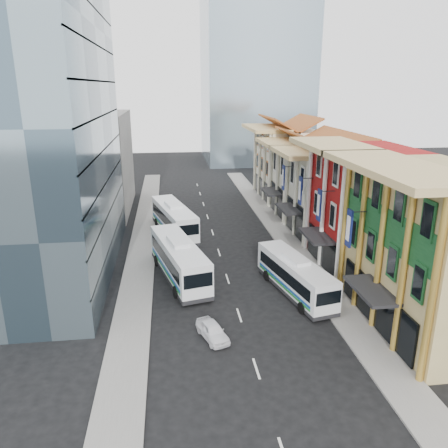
{
  "coord_description": "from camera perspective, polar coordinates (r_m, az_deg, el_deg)",
  "views": [
    {
      "loc": [
        -5.17,
        -22.79,
        17.55
      ],
      "look_at": [
        0.23,
        19.42,
        4.1
      ],
      "focal_mm": 35.0,
      "sensor_mm": 36.0,
      "label": 1
    }
  ],
  "objects": [
    {
      "name": "office_block_far",
      "position": [
        66.53,
        -16.72,
        7.68
      ],
      "size": [
        10.0,
        18.0,
        14.0
      ],
      "primitive_type": "cube",
      "color": "gray",
      "rests_on": "ground"
    },
    {
      "name": "sedan_left",
      "position": [
        32.61,
        -1.51,
        -13.76
      ],
      "size": [
        2.56,
        3.87,
        1.22
      ],
      "primitive_type": "imported",
      "rotation": [
        0.0,
        0.0,
        0.34
      ],
      "color": "white",
      "rests_on": "ground"
    },
    {
      "name": "shophouse_cream_far",
      "position": [
        72.42,
        8.24,
        7.78
      ],
      "size": [
        8.0,
        12.0,
        11.0
      ],
      "primitive_type": "cube",
      "color": "silver",
      "rests_on": "ground"
    },
    {
      "name": "ground",
      "position": [
        29.23,
        4.65,
        -19.44
      ],
      "size": [
        200.0,
        200.0,
        0.0
      ],
      "primitive_type": "plane",
      "color": "black",
      "rests_on": "ground"
    },
    {
      "name": "shophouse_cream_mid",
      "position": [
        62.63,
        10.74,
        5.67
      ],
      "size": [
        8.0,
        9.0,
        10.0
      ],
      "primitive_type": "cube",
      "color": "silver",
      "rests_on": "ground"
    },
    {
      "name": "sidewalk_left",
      "position": [
        48.19,
        -10.77,
        -4.05
      ],
      "size": [
        3.0,
        90.0,
        0.15
      ],
      "primitive_type": "cube",
      "color": "slate",
      "rests_on": "ground"
    },
    {
      "name": "office_tower",
      "position": [
        43.51,
        -23.67,
        12.76
      ],
      "size": [
        12.0,
        26.0,
        30.0
      ],
      "primitive_type": "cube",
      "color": "#3D5361",
      "rests_on": "ground"
    },
    {
      "name": "bus_left_near",
      "position": [
        41.67,
        -5.92,
        -4.52
      ],
      "size": [
        5.66,
        12.61,
        3.94
      ],
      "primitive_type": null,
      "rotation": [
        0.0,
        0.0,
        0.24
      ],
      "color": "silver",
      "rests_on": "ground"
    },
    {
      "name": "shophouse_red",
      "position": [
        45.65,
        17.82,
        2.03
      ],
      "size": [
        8.0,
        10.0,
        12.0
      ],
      "primitive_type": "cube",
      "color": "maroon",
      "rests_on": "ground"
    },
    {
      "name": "sidewalk_right",
      "position": [
        49.98,
        9.08,
        -3.15
      ],
      "size": [
        3.0,
        90.0,
        0.15
      ],
      "primitive_type": "cube",
      "color": "slate",
      "rests_on": "ground"
    },
    {
      "name": "shophouse_cream_near",
      "position": [
        54.35,
        13.61,
        3.69
      ],
      "size": [
        8.0,
        9.0,
        10.0
      ],
      "primitive_type": "cube",
      "color": "silver",
      "rests_on": "ground"
    },
    {
      "name": "bus_left_far",
      "position": [
        54.25,
        -6.57,
        0.73
      ],
      "size": [
        5.79,
        12.59,
        3.93
      ],
      "primitive_type": null,
      "rotation": [
        0.0,
        0.0,
        0.25
      ],
      "color": "white",
      "rests_on": "ground"
    },
    {
      "name": "shophouse_tan",
      "position": [
        35.68,
        25.77,
        -3.17
      ],
      "size": [
        8.0,
        14.0,
        12.0
      ],
      "primitive_type": "cube",
      "color": "tan",
      "rests_on": "ground"
    },
    {
      "name": "bus_right",
      "position": [
        39.1,
        9.26,
        -6.58
      ],
      "size": [
        4.73,
        11.03,
        3.45
      ],
      "primitive_type": null,
      "rotation": [
        0.0,
        0.0,
        0.21
      ],
      "color": "silver",
      "rests_on": "ground"
    }
  ]
}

